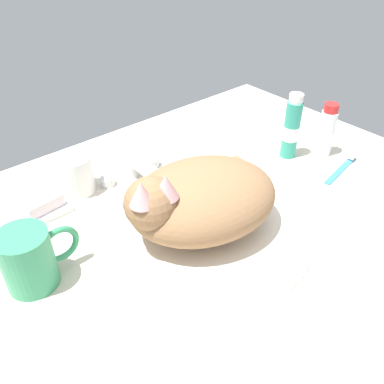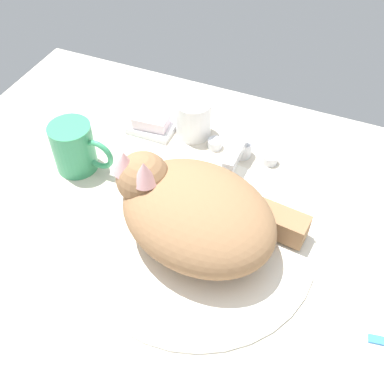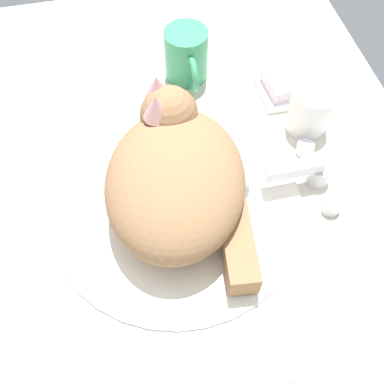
{
  "view_description": "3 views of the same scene",
  "coord_description": "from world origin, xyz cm",
  "px_view_note": "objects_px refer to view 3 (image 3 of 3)",
  "views": [
    {
      "loc": [
        -36.16,
        -39.48,
        47.22
      ],
      "look_at": [
        -0.34,
        2.44,
        6.79
      ],
      "focal_mm": 38.12,
      "sensor_mm": 36.0,
      "label": 1
    },
    {
      "loc": [
        16.6,
        -41.55,
        60.56
      ],
      "look_at": [
        -2.26,
        3.11,
        7.7
      ],
      "focal_mm": 43.32,
      "sensor_mm": 36.0,
      "label": 2
    },
    {
      "loc": [
        35.62,
        -5.57,
        59.55
      ],
      "look_at": [
        2.41,
        1.83,
        6.96
      ],
      "focal_mm": 43.25,
      "sensor_mm": 36.0,
      "label": 3
    }
  ],
  "objects_px": {
    "faucet": "(310,173)",
    "soap_bar": "(280,84)",
    "rinse_cup": "(310,110)",
    "coffee_mug": "(187,56)",
    "cat": "(177,175)"
  },
  "relations": [
    {
      "from": "faucet",
      "to": "soap_bar",
      "type": "relative_size",
      "value": 2.05
    },
    {
      "from": "rinse_cup",
      "to": "faucet",
      "type": "bearing_deg",
      "value": -18.47
    },
    {
      "from": "faucet",
      "to": "soap_bar",
      "type": "xyz_separation_m",
      "value": [
        -0.19,
        0.01,
        0.0
      ]
    },
    {
      "from": "coffee_mug",
      "to": "soap_bar",
      "type": "bearing_deg",
      "value": 62.35
    },
    {
      "from": "soap_bar",
      "to": "coffee_mug",
      "type": "bearing_deg",
      "value": -117.65
    },
    {
      "from": "soap_bar",
      "to": "faucet",
      "type": "bearing_deg",
      "value": -4.35
    },
    {
      "from": "faucet",
      "to": "rinse_cup",
      "type": "relative_size",
      "value": 1.84
    },
    {
      "from": "faucet",
      "to": "coffee_mug",
      "type": "distance_m",
      "value": 0.3
    },
    {
      "from": "faucet",
      "to": "coffee_mug",
      "type": "bearing_deg",
      "value": -153.54
    },
    {
      "from": "cat",
      "to": "soap_bar",
      "type": "relative_size",
      "value": 4.56
    },
    {
      "from": "rinse_cup",
      "to": "cat",
      "type": "bearing_deg",
      "value": -67.1
    },
    {
      "from": "faucet",
      "to": "rinse_cup",
      "type": "distance_m",
      "value": 0.12
    },
    {
      "from": "coffee_mug",
      "to": "soap_bar",
      "type": "height_order",
      "value": "coffee_mug"
    },
    {
      "from": "faucet",
      "to": "coffee_mug",
      "type": "height_order",
      "value": "coffee_mug"
    },
    {
      "from": "rinse_cup",
      "to": "soap_bar",
      "type": "bearing_deg",
      "value": -164.72
    }
  ]
}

